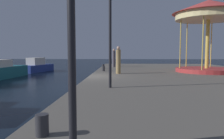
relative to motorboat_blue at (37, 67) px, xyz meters
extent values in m
plane|color=black|center=(7.99, -11.32, -0.63)|extent=(120.00, 120.00, 0.00)
cube|color=#5B564F|center=(14.76, -11.32, -0.23)|extent=(13.53, 29.77, 0.80)
cube|color=navy|center=(0.01, 0.04, -0.20)|extent=(2.79, 4.88, 0.85)
cube|color=beige|center=(-0.03, -0.14, 0.64)|extent=(1.67, 2.26, 0.85)
cube|color=#4C6070|center=(0.21, 0.85, 0.81)|extent=(1.04, 0.35, 0.38)
cube|color=#19606B|center=(-0.55, -5.96, -0.11)|extent=(2.00, 5.25, 1.03)
cube|color=#4C6070|center=(-0.53, -5.58, 0.86)|extent=(0.98, 0.17, 0.30)
cylinder|color=#B23333|center=(16.71, -8.19, 0.32)|extent=(4.61, 4.61, 0.30)
cylinder|color=gold|center=(16.71, -8.19, 2.32)|extent=(0.28, 0.28, 3.70)
cylinder|color=#F2E099|center=(16.71, -8.19, 4.42)|extent=(4.87, 4.87, 0.50)
cone|color=#C63D38|center=(16.71, -8.19, 5.17)|extent=(5.41, 5.41, 1.00)
cylinder|color=gold|center=(17.73, -6.41, 2.32)|extent=(0.08, 0.08, 3.70)
cylinder|color=gold|center=(15.68, -6.41, 2.32)|extent=(0.08, 0.08, 3.70)
cylinder|color=gold|center=(14.65, -8.19, 2.32)|extent=(0.08, 0.08, 3.70)
cylinder|color=gold|center=(15.68, -9.97, 2.32)|extent=(0.08, 0.08, 3.70)
cylinder|color=black|center=(9.31, -21.74, 2.07)|extent=(0.12, 0.12, 3.80)
cylinder|color=black|center=(9.58, -15.79, 2.25)|extent=(0.12, 0.12, 4.16)
cylinder|color=#2D2D33|center=(8.60, -21.13, 0.37)|extent=(0.24, 0.24, 0.40)
cylinder|color=#2D2D33|center=(8.64, -7.71, 0.37)|extent=(0.24, 0.24, 0.40)
cylinder|color=#2D2D33|center=(8.38, -4.88, 0.37)|extent=(0.24, 0.24, 0.40)
cylinder|color=#937A4C|center=(9.87, -9.79, 1.03)|extent=(0.34, 0.34, 1.71)
sphere|color=tan|center=(9.87, -9.79, 2.01)|extent=(0.24, 0.24, 0.24)
cylinder|color=#514C56|center=(9.31, -2.68, 1.00)|extent=(0.34, 0.34, 1.65)
sphere|color=tan|center=(9.31, -2.68, 1.94)|extent=(0.24, 0.24, 0.24)
camera|label=1|loc=(10.03, -24.85, 1.70)|focal=33.96mm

